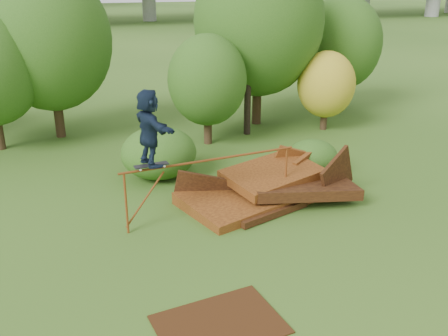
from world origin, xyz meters
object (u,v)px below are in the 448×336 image
object	(u,v)px
flat_plate	(219,324)
utility_pole	(249,2)
scrap_pile	(269,188)
skater	(149,128)

from	to	relation	value
flat_plate	utility_pole	distance (m)	13.51
flat_plate	scrap_pile	bearing A→B (deg)	57.65
utility_pole	skater	bearing A→B (deg)	-126.90
scrap_pile	utility_pole	xyz separation A→B (m)	(1.73, 6.39, 4.94)
scrap_pile	skater	distance (m)	4.39
skater	flat_plate	size ratio (longest dim) A/B	0.82
scrap_pile	skater	world-z (taller)	skater
skater	utility_pole	distance (m)	9.23
scrap_pile	flat_plate	world-z (taller)	scrap_pile
skater	flat_plate	xyz separation A→B (m)	(0.42, -4.32, -2.76)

